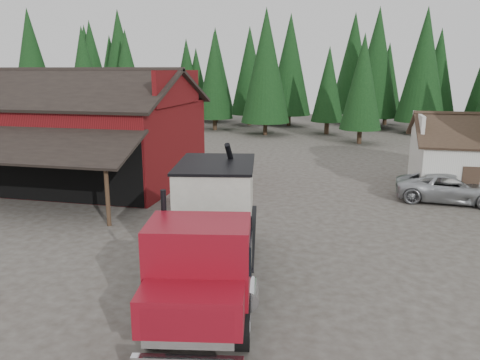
# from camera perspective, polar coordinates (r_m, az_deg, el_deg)

# --- Properties ---
(ground) EXTENTS (120.00, 120.00, 0.00)m
(ground) POSITION_cam_1_polar(r_m,az_deg,el_deg) (18.69, -3.38, -8.86)
(ground) COLOR #413B33
(ground) RESTS_ON ground
(red_barn) EXTENTS (12.80, 13.63, 7.18)m
(red_barn) POSITION_cam_1_polar(r_m,az_deg,el_deg) (31.23, -17.84, 4.68)
(red_barn) COLOR maroon
(red_barn) RESTS_ON ground
(conifer_backdrop) EXTENTS (76.00, 16.00, 16.00)m
(conifer_backdrop) POSITION_cam_1_polar(r_m,az_deg,el_deg) (59.20, 8.30, 6.37)
(conifer_backdrop) COLOR black
(conifer_backdrop) RESTS_ON ground
(near_pine_a) EXTENTS (4.40, 4.40, 11.40)m
(near_pine_a) POSITION_cam_1_polar(r_m,az_deg,el_deg) (52.11, -18.44, 11.96)
(near_pine_a) COLOR #382619
(near_pine_a) RESTS_ON ground
(near_pine_b) EXTENTS (3.96, 3.96, 10.40)m
(near_pine_b) POSITION_cam_1_polar(r_m,az_deg,el_deg) (46.59, 14.72, 11.50)
(near_pine_b) COLOR #382619
(near_pine_b) RESTS_ON ground
(near_pine_d) EXTENTS (5.28, 5.28, 13.40)m
(near_pine_d) POSITION_cam_1_polar(r_m,az_deg,el_deg) (51.36, 3.19, 13.71)
(near_pine_d) COLOR #382619
(near_pine_d) RESTS_ON ground
(feed_truck) EXTENTS (4.43, 10.34, 4.52)m
(feed_truck) POSITION_cam_1_polar(r_m,az_deg,el_deg) (15.05, -3.52, -5.85)
(feed_truck) COLOR black
(feed_truck) RESTS_ON ground
(silver_car) EXTENTS (5.78, 2.98, 1.56)m
(silver_car) POSITION_cam_1_polar(r_m,az_deg,el_deg) (27.85, 24.20, -0.87)
(silver_car) COLOR #AFB3B7
(silver_car) RESTS_ON ground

